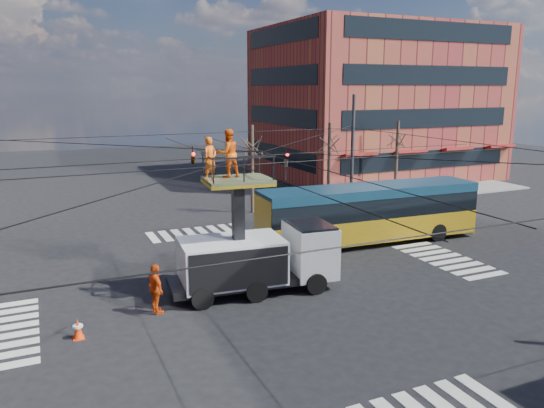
{
  "coord_description": "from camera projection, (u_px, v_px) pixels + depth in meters",
  "views": [
    {
      "loc": [
        -8.36,
        -19.62,
        8.42
      ],
      "look_at": [
        1.51,
        2.43,
        3.12
      ],
      "focal_mm": 35.0,
      "sensor_mm": 36.0,
      "label": 1
    }
  ],
  "objects": [
    {
      "name": "worker_ground",
      "position": [
        156.0,
        289.0,
        20.03
      ],
      "size": [
        0.69,
        1.23,
        1.97
      ],
      "primitive_type": "imported",
      "rotation": [
        0.0,
        0.0,
        1.76
      ],
      "color": "#CF440D",
      "rests_on": "ground"
    },
    {
      "name": "building_ne",
      "position": [
        374.0,
        103.0,
        51.28
      ],
      "size": [
        20.06,
        16.06,
        14.0
      ],
      "color": "maroon",
      "rests_on": "ground"
    },
    {
      "name": "crosswalks",
      "position": [
        263.0,
        289.0,
        22.63
      ],
      "size": [
        22.4,
        22.4,
        0.02
      ],
      "primitive_type": null,
      "color": "silver",
      "rests_on": "ground"
    },
    {
      "name": "traffic_cone",
      "position": [
        78.0,
        329.0,
        18.13
      ],
      "size": [
        0.36,
        0.36,
        0.71
      ],
      "primitive_type": "cone",
      "color": "#FE390A",
      "rests_on": "ground"
    },
    {
      "name": "tree_c",
      "position": [
        398.0,
        139.0,
        40.46
      ],
      "size": [
        2.0,
        2.0,
        6.0
      ],
      "color": "#382B21",
      "rests_on": "ground"
    },
    {
      "name": "city_bus",
      "position": [
        369.0,
        212.0,
        29.19
      ],
      "size": [
        12.73,
        3.19,
        3.2
      ],
      "rotation": [
        0.0,
        0.0,
        -0.05
      ],
      "color": "gold",
      "rests_on": "ground"
    },
    {
      "name": "tree_a",
      "position": [
        252.0,
        146.0,
        35.67
      ],
      "size": [
        2.0,
        2.0,
        6.0
      ],
      "color": "#382B21",
      "rests_on": "ground"
    },
    {
      "name": "flagger",
      "position": [
        327.0,
        246.0,
        25.99
      ],
      "size": [
        1.13,
        1.26,
        1.69
      ],
      "primitive_type": "imported",
      "rotation": [
        0.0,
        0.0,
        -0.97
      ],
      "color": "orange",
      "rests_on": "ground"
    },
    {
      "name": "sidewalk_ne",
      "position": [
        380.0,
        179.0,
        49.73
      ],
      "size": [
        18.0,
        18.0,
        0.12
      ],
      "primitive_type": "cube",
      "color": "slate",
      "rests_on": "ground"
    },
    {
      "name": "utility_truck",
      "position": [
        257.0,
        242.0,
        22.1
      ],
      "size": [
        7.19,
        3.18,
        6.82
      ],
      "rotation": [
        0.0,
        0.0,
        -0.09
      ],
      "color": "black",
      "rests_on": "ground"
    },
    {
      "name": "overhead_network",
      "position": [
        257.0,
        190.0,
        22.05
      ],
      "size": [
        24.24,
        24.24,
        8.0
      ],
      "color": "#2D2D30",
      "rests_on": "ground"
    },
    {
      "name": "ground",
      "position": [
        263.0,
        289.0,
        22.63
      ],
      "size": [
        120.0,
        120.0,
        0.0
      ],
      "primitive_type": "plane",
      "color": "black",
      "rests_on": "ground"
    },
    {
      "name": "tree_b",
      "position": [
        329.0,
        142.0,
        38.07
      ],
      "size": [
        2.0,
        2.0,
        6.0
      ],
      "color": "#382B21",
      "rests_on": "ground"
    }
  ]
}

